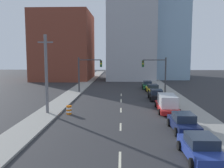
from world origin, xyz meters
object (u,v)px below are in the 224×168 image
traffic_signal_right (159,70)px  sedan_blue (201,148)px  utility_pole_left_mid (46,74)px  sedan_green (147,85)px  sedan_navy (184,123)px  traffic_barrel (69,110)px  sedan_yellow (153,89)px  box_truck_red (167,103)px  traffic_signal_left (86,70)px  sedan_black (156,95)px

traffic_signal_right → sedan_blue: bearing=-92.6°
utility_pole_left_mid → sedan_green: (12.89, 21.03, -3.71)m
traffic_signal_right → sedan_navy: 21.07m
traffic_barrel → sedan_navy: (10.90, -5.49, 0.21)m
sedan_yellow → traffic_signal_right: bearing=-28.5°
sedan_green → box_truck_red: bearing=-86.5°
traffic_barrel → sedan_yellow: bearing=55.2°
sedan_green → traffic_barrel: bearing=-114.0°
sedan_blue → traffic_signal_left: bearing=111.4°
traffic_barrel → sedan_blue: 15.40m
utility_pole_left_mid → sedan_blue: (12.92, -11.16, -3.69)m
traffic_barrel → sedan_black: (10.61, 9.13, 0.20)m
sedan_yellow → sedan_green: 5.28m
box_truck_red → utility_pole_left_mid: bearing=-170.2°
utility_pole_left_mid → box_truck_red: size_ratio=1.33×
sedan_navy → traffic_signal_right: bearing=86.5°
sedan_navy → sedan_green: bearing=89.6°
traffic_signal_right → sedan_black: size_ratio=1.35×
sedan_navy → sedan_black: sedan_navy is taller
utility_pole_left_mid → traffic_barrel: utility_pole_left_mid is taller
traffic_signal_right → sedan_blue: size_ratio=1.29×
utility_pole_left_mid → sedan_black: size_ratio=1.93×
sedan_green → sedan_blue: bearing=-87.3°
traffic_barrel → box_truck_red: size_ratio=0.15×
box_truck_red → sedan_black: 7.31m
traffic_barrel → sedan_green: bearing=63.3°
traffic_barrel → sedan_green: (10.55, 20.99, 0.18)m
sedan_navy → traffic_signal_left: bearing=117.3°
traffic_barrel → box_truck_red: 10.99m
traffic_signal_left → sedan_green: bearing=27.4°
traffic_barrel → sedan_navy: size_ratio=0.21×
traffic_signal_right → utility_pole_left_mid: 20.86m
sedan_navy → sedan_black: (-0.29, 14.62, -0.02)m
box_truck_red → traffic_barrel: bearing=-168.6°
traffic_signal_left → utility_pole_left_mid: bearing=-97.3°
traffic_signal_left → sedan_blue: 28.87m
utility_pole_left_mid → sedan_navy: 14.79m
sedan_blue → sedan_navy: bearing=85.7°
sedan_blue → sedan_green: sedan_blue is taller
traffic_barrel → utility_pole_left_mid: bearing=-179.1°
utility_pole_left_mid → traffic_barrel: bearing=0.9°
traffic_signal_left → sedan_blue: (10.96, -26.52, -3.16)m
sedan_blue → sedan_black: 20.32m
sedan_navy → box_truck_red: (-0.07, 7.31, 0.22)m
utility_pole_left_mid → box_truck_red: (13.17, 1.86, -3.46)m
sedan_black → sedan_yellow: sedan_black is taller
sedan_blue → sedan_yellow: size_ratio=1.00×
sedan_navy → sedan_yellow: (0.01, 21.21, -0.03)m
traffic_barrel → sedan_black: sedan_black is taller
traffic_signal_right → sedan_blue: traffic_signal_right is taller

